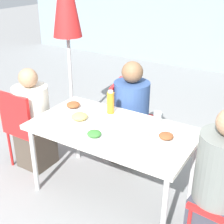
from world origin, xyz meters
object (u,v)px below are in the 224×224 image
object	(u,v)px
person_left	(33,123)
person_right	(219,188)
chair_left	(24,124)
salad_bowl	(138,135)
chair_far	(125,114)
closed_umbrella	(66,1)
person_far	(131,116)
drinking_cup	(157,118)
bottle	(111,102)

from	to	relation	value
person_left	person_right	bearing A→B (deg)	-2.99
chair_left	salad_bowl	world-z (taller)	chair_left
chair_left	chair_far	distance (m)	1.08
person_right	closed_umbrella	distance (m)	2.60
chair_left	person_far	size ratio (longest dim) A/B	0.78
salad_bowl	drinking_cup	bearing A→B (deg)	84.57
salad_bowl	chair_left	bearing A→B (deg)	-177.89
person_left	person_right	xyz separation A→B (m)	(1.94, -0.10, 0.04)
person_right	bottle	distance (m)	1.22
chair_far	closed_umbrella	bearing A→B (deg)	-116.81
chair_left	person_left	distance (m)	0.09
chair_left	person_right	size ratio (longest dim) A/B	0.75
chair_left	drinking_cup	distance (m)	1.39
chair_far	person_far	distance (m)	0.09
person_right	drinking_cup	bearing A→B (deg)	-23.96
person_far	salad_bowl	world-z (taller)	person_far
chair_left	salad_bowl	distance (m)	1.31
person_left	closed_umbrella	size ratio (longest dim) A/B	0.49
drinking_cup	person_left	bearing A→B (deg)	-167.34
closed_umbrella	person_far	bearing A→B (deg)	-13.76
chair_left	person_left	xyz separation A→B (m)	(0.05, 0.08, -0.01)
person_right	chair_left	bearing A→B (deg)	5.35
salad_bowl	person_far	bearing A→B (deg)	122.10
person_right	chair_far	distance (m)	1.44
chair_left	chair_far	xyz separation A→B (m)	(0.77, 0.75, 0.00)
chair_far	person_left	bearing A→B (deg)	-60.57
chair_left	person_left	bearing A→B (deg)	57.97
chair_left	drinking_cup	bearing A→B (deg)	15.40
person_left	person_far	size ratio (longest dim) A/B	0.97
closed_umbrella	person_left	bearing A→B (deg)	-77.12
chair_left	salad_bowl	size ratio (longest dim) A/B	4.79
person_right	salad_bowl	distance (m)	0.73
bottle	drinking_cup	world-z (taller)	bottle
drinking_cup	person_far	bearing A→B (deg)	141.67
person_left	person_far	world-z (taller)	person_far
chair_left	chair_far	size ratio (longest dim) A/B	1.00
drinking_cup	salad_bowl	bearing A→B (deg)	-95.43
person_right	person_far	size ratio (longest dim) A/B	1.04
person_right	salad_bowl	bearing A→B (deg)	0.46
person_left	person_right	size ratio (longest dim) A/B	0.94
person_far	person_left	bearing A→B (deg)	-65.15
chair_left	closed_umbrella	world-z (taller)	closed_umbrella
closed_umbrella	drinking_cup	distance (m)	1.81
person_far	bottle	bearing A→B (deg)	-15.37
chair_far	bottle	distance (m)	0.54
chair_left	person_far	bearing A→B (deg)	39.92
person_left	chair_far	distance (m)	0.99
chair_left	person_left	world-z (taller)	person_left
person_left	chair_far	bearing A→B (deg)	42.88
person_right	drinking_cup	distance (m)	0.81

